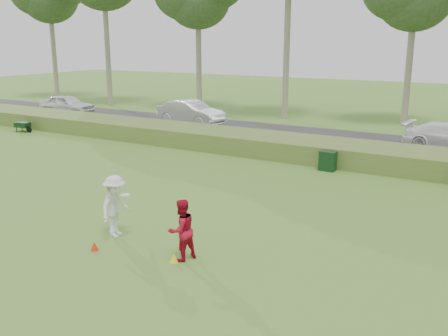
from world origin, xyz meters
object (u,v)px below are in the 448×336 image
Objects in this scene: utility_cabinet at (328,161)px; car_mid at (191,113)px; car_left at (67,105)px; cone_orange at (94,246)px; player_red at (181,230)px; player_white at (115,206)px; cone_yellow at (174,258)px.

utility_cabinet is 13.52m from car_mid.
car_mid is (10.64, 0.80, 0.07)m from car_left.
car_mid is (-9.02, 18.10, 0.73)m from cone_orange.
car_left is (-22.32, 5.98, 0.36)m from utility_cabinet.
player_white is at bearing -78.97° from player_red.
player_white is 1.36m from cone_orange.
cone_orange is 20.23m from car_mid.
car_left is 0.89× the size of car_mid.
cone_orange reaches higher than cone_yellow.
player_red is at bearing -106.23° from player_white.
utility_cabinet is at bearing -113.11° from car_left.
utility_cabinet is at bearing 76.75° from cone_orange.
player_red is at bearing 73.29° from cone_yellow.
player_red is 1.90× the size of utility_cabinet.
car_mid reaches higher than car_left.
player_white is at bearing -145.28° from car_mid.
car_left is at bearing 138.66° from cone_orange.
cone_yellow is (-0.08, -0.26, -0.70)m from player_red.
cone_yellow is 0.05× the size of car_mid.
cone_orange is 1.04× the size of cone_yellow.
car_mid is (-11.32, 17.62, 0.73)m from cone_yellow.
cone_yellow is at bearing -88.36° from utility_cabinet.
car_mid is at bearing 122.72° from cone_yellow.
cone_orange is at bearing -53.79° from player_red.
car_mid reaches higher than cone_yellow.
player_white is at bearing 165.96° from cone_yellow.
utility_cabinet is (2.67, 11.32, 0.31)m from cone_orange.
player_red reaches higher than cone_yellow.
utility_cabinet is 0.20× the size of car_left.
car_mid is at bearing -93.81° from car_left.
cone_orange is at bearing -178.38° from player_white.
utility_cabinet reaches higher than cone_orange.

